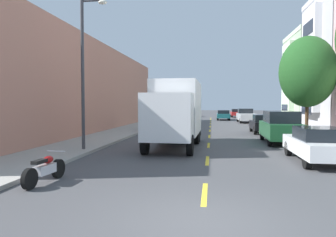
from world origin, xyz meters
TOP-DOWN VIEW (x-y plane):
  - ground_plane at (0.00, 30.00)m, footprint 160.00×160.00m
  - sidewalk_left at (-7.10, 28.00)m, footprint 3.20×120.00m
  - sidewalk_right at (7.10, 28.00)m, footprint 3.20×120.00m
  - lane_centerline_dashes at (0.00, 24.50)m, footprint 0.14×47.20m
  - apartment_block_opposite at (-13.70, 20.00)m, footprint 10.00×36.00m
  - street_tree_second at (6.40, 15.89)m, footprint 3.64×3.64m
  - street_lamp at (-5.96, 8.67)m, footprint 1.35×0.28m
  - delivery_box_truck at (-1.79, 11.30)m, footprint 2.55×7.50m
  - parked_suv_orange at (-4.32, 52.21)m, footprint 2.03×4.83m
  - parked_sedan_white at (4.43, 7.22)m, footprint 1.84×4.52m
  - parked_hatchback_burgundy at (-4.21, 35.25)m, footprint 1.79×4.02m
  - parked_suv_forest at (4.30, 13.69)m, footprint 2.04×4.84m
  - parked_pickup_silver at (4.45, 35.00)m, footprint 2.12×5.34m
  - parked_sedan_champagne at (-4.47, 42.43)m, footprint 1.82×4.51m
  - parked_hatchback_navy at (-4.47, 20.82)m, footprint 1.82×4.04m
  - parked_hatchback_black at (4.25, 20.11)m, footprint 1.76×4.01m
  - parked_sedan_red at (4.40, 51.24)m, footprint 1.83×4.51m
  - moving_teal_sedan at (1.80, 40.66)m, footprint 1.80×4.50m
  - parked_motorcycle at (-4.75, 2.49)m, footprint 0.62×2.05m

SIDE VIEW (x-z plane):
  - ground_plane at x=0.00m, z-range 0.00..0.00m
  - lane_centerline_dashes at x=0.00m, z-range 0.00..0.01m
  - sidewalk_left at x=-7.10m, z-range 0.00..0.14m
  - sidewalk_right at x=7.10m, z-range 0.00..0.14m
  - parked_motorcycle at x=-4.75m, z-range -0.04..0.86m
  - parked_sedan_white at x=4.43m, z-range 0.03..1.46m
  - parked_sedan_champagne at x=-4.47m, z-range 0.03..1.46m
  - parked_sedan_red at x=4.40m, z-range 0.03..1.46m
  - moving_teal_sedan at x=1.80m, z-range 0.03..1.46m
  - parked_hatchback_burgundy at x=-4.21m, z-range 0.01..1.51m
  - parked_hatchback_navy at x=-4.47m, z-range 0.01..1.51m
  - parked_hatchback_black at x=4.25m, z-range 0.01..1.51m
  - parked_pickup_silver at x=4.45m, z-range -0.04..1.69m
  - parked_suv_orange at x=-4.32m, z-range 0.02..1.95m
  - parked_suv_forest at x=4.30m, z-range 0.02..1.95m
  - delivery_box_truck at x=-1.79m, z-range 0.20..3.83m
  - apartment_block_opposite at x=-13.70m, z-range 0.00..7.35m
  - street_lamp at x=-5.96m, z-range 0.69..8.04m
  - street_tree_second at x=6.40m, z-range 1.14..7.79m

